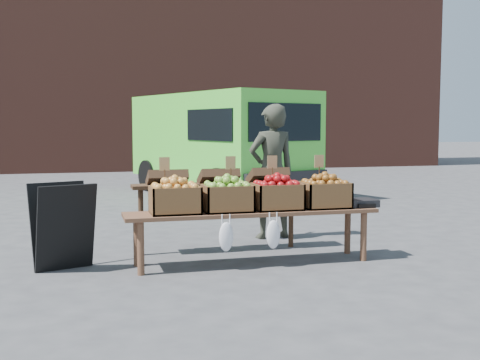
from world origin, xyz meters
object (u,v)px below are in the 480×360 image
object	(u,v)px
chalkboard_sign	(63,226)
crate_green_apples	(325,195)
weighing_scale	(360,203)
display_bench	(252,237)
back_table	(218,207)
crate_golden_apples	(175,200)
delivery_van	(220,145)
crate_red_apples	(277,197)
vendor	(272,171)
crate_russet_pears	(227,198)

from	to	relation	value
chalkboard_sign	crate_green_apples	distance (m)	2.79
chalkboard_sign	weighing_scale	world-z (taller)	chalkboard_sign
display_bench	weighing_scale	bearing A→B (deg)	0.00
back_table	crate_golden_apples	size ratio (longest dim) A/B	4.20
delivery_van	display_bench	distance (m)	6.52
crate_golden_apples	crate_red_apples	world-z (taller)	same
vendor	back_table	size ratio (longest dim) A/B	0.83
vendor	crate_red_apples	world-z (taller)	vendor
crate_russet_pears	weighing_scale	xyz separation A→B (m)	(1.52, 0.00, -0.10)
vendor	crate_red_apples	bearing A→B (deg)	66.41
back_table	crate_green_apples	bearing A→B (deg)	-35.07
vendor	crate_red_apples	distance (m)	1.40
delivery_van	crate_red_apples	distance (m)	6.44
crate_golden_apples	weighing_scale	xyz separation A→B (m)	(2.08, 0.00, -0.10)
vendor	crate_green_apples	world-z (taller)	vendor
delivery_van	back_table	distance (m)	5.84
display_bench	crate_green_apples	size ratio (longest dim) A/B	5.40
back_table	display_bench	world-z (taller)	back_table
display_bench	crate_russet_pears	bearing A→B (deg)	180.00
chalkboard_sign	crate_green_apples	bearing A→B (deg)	-25.06
back_table	crate_green_apples	xyz separation A→B (m)	(1.03, -0.72, 0.19)
delivery_van	crate_russet_pears	xyz separation A→B (m)	(-1.42, -6.38, -0.35)
back_table	weighing_scale	size ratio (longest dim) A/B	6.18
display_bench	weighing_scale	world-z (taller)	weighing_scale
delivery_van	crate_green_apples	size ratio (longest dim) A/B	9.45
crate_red_apples	crate_green_apples	size ratio (longest dim) A/B	1.00
chalkboard_sign	back_table	xyz separation A→B (m)	(1.74, 0.46, 0.07)
crate_golden_apples	crate_russet_pears	distance (m)	0.55
delivery_van	crate_green_apples	xyz separation A→B (m)	(-0.32, -6.38, -0.35)
crate_russet_pears	crate_red_apples	distance (m)	0.55
back_table	crate_russet_pears	xyz separation A→B (m)	(-0.07, -0.72, 0.19)
display_bench	crate_russet_pears	distance (m)	0.51
display_bench	crate_russet_pears	xyz separation A→B (m)	(-0.27, 0.00, 0.42)
display_bench	crate_golden_apples	size ratio (longest dim) A/B	5.40
vendor	crate_russet_pears	bearing A→B (deg)	47.51
vendor	display_bench	size ratio (longest dim) A/B	0.65
delivery_van	crate_green_apples	world-z (taller)	delivery_van
delivery_van	back_table	world-z (taller)	delivery_van
back_table	vendor	bearing A→B (deg)	35.89
delivery_van	weighing_scale	size ratio (longest dim) A/B	13.90
vendor	display_bench	world-z (taller)	vendor
delivery_van	vendor	bearing A→B (deg)	-115.08
vendor	crate_russet_pears	xyz separation A→B (m)	(-0.93, -1.34, -0.16)
display_bench	back_table	bearing A→B (deg)	105.58
display_bench	weighing_scale	size ratio (longest dim) A/B	7.94
crate_red_apples	crate_russet_pears	bearing A→B (deg)	180.00
crate_red_apples	weighing_scale	bearing A→B (deg)	0.00
delivery_van	chalkboard_sign	xyz separation A→B (m)	(-3.08, -6.12, -0.61)
back_table	crate_russet_pears	world-z (taller)	back_table
chalkboard_sign	delivery_van	bearing A→B (deg)	43.54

